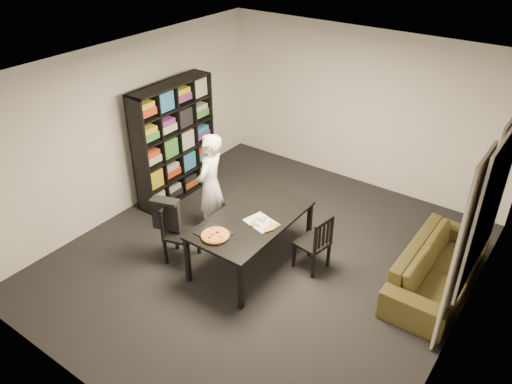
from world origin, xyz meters
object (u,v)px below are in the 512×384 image
Objects in this scene: bookshelf at (175,141)px; person at (210,186)px; dining_table at (252,222)px; baking_tray at (214,233)px; pepperoni_pizza at (215,235)px; sofa at (438,267)px; chair_right at (317,241)px; chair_left at (175,228)px.

bookshelf is 1.22× the size of person.
person reaches higher than dining_table.
dining_table is 0.57m from baking_tray.
bookshelf is 5.43× the size of pepperoni_pizza.
baking_tray is at bearing 122.60° from sofa.
bookshelf is 2.36m from pepperoni_pizza.
chair_right is at bearing 42.98° from baking_tray.
sofa is (3.07, 1.50, -0.19)m from chair_left.
dining_table is 0.86× the size of sofa.
person is (-0.89, 0.23, 0.14)m from dining_table.
chair_left reaches higher than dining_table.
bookshelf is 2.90m from chair_right.
person is 3.20m from sofa.
pepperoni_pizza reaches higher than dining_table.
chair_left is (1.16, -1.27, -0.47)m from bookshelf.
person reaches higher than chair_right.
chair_right is 2.33× the size of pepperoni_pizza.
dining_table is 2.06× the size of chair_right.
dining_table is 0.88m from chair_right.
bookshelf is at bearing -128.99° from person.
chair_left is 0.74m from baking_tray.
person is at bearing 103.54° from sofa.
baking_tray is (1.86, -1.29, -0.24)m from bookshelf.
chair_left reaches higher than chair_right.
pepperoni_pizza is at bearing -37.36° from baking_tray.
chair_left is at bearing -47.51° from bookshelf.
person is at bearing -17.33° from chair_left.
dining_table is 0.93m from person.
dining_table is 0.61m from pepperoni_pizza.
person is 0.80× the size of sofa.
dining_table is at bearing -20.08° from bookshelf.
pepperoni_pizza is 0.18× the size of sofa.
baking_tray is 0.08m from pepperoni_pizza.
dining_table is 1.08× the size of person.
bookshelf is at bearing 24.71° from chair_left.
chair_left is at bearing -53.25° from chair_right.
dining_table is at bearing 78.87° from pepperoni_pizza.
dining_table reaches higher than sofa.
baking_tray is (0.71, -0.77, -0.07)m from person.
baking_tray is at bearing 142.64° from pepperoni_pizza.
chair_left is 0.81m from pepperoni_pizza.
sofa is (3.07, 0.74, -0.49)m from person.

